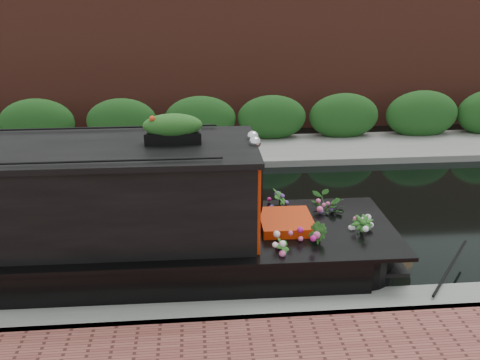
{
  "coord_description": "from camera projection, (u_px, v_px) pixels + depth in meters",
  "views": [
    {
      "loc": [
        -0.06,
        -9.43,
        4.39
      ],
      "look_at": [
        0.74,
        -0.6,
        1.05
      ],
      "focal_mm": 40.0,
      "sensor_mm": 36.0,
      "label": 1
    }
  ],
  "objects": [
    {
      "name": "ground",
      "position": [
        199.0,
        221.0,
        10.34
      ],
      "size": [
        80.0,
        80.0,
        0.0
      ],
      "primitive_type": "plane",
      "color": "black",
      "rests_on": "ground"
    },
    {
      "name": "near_bank_coping",
      "position": [
        204.0,
        324.0,
        7.26
      ],
      "size": [
        40.0,
        0.6,
        0.5
      ],
      "primitive_type": "cube",
      "color": "slate",
      "rests_on": "ground"
    },
    {
      "name": "far_bank_path",
      "position": [
        196.0,
        155.0,
        14.25
      ],
      "size": [
        40.0,
        2.4,
        0.34
      ],
      "primitive_type": "cube",
      "color": "gray",
      "rests_on": "ground"
    },
    {
      "name": "far_hedge",
      "position": [
        196.0,
        145.0,
        15.09
      ],
      "size": [
        40.0,
        1.1,
        2.8
      ],
      "primitive_type": "cube",
      "color": "#1A4617",
      "rests_on": "ground"
    },
    {
      "name": "far_brick_wall",
      "position": [
        195.0,
        126.0,
        17.05
      ],
      "size": [
        40.0,
        1.0,
        8.0
      ],
      "primitive_type": "cube",
      "color": "brown",
      "rests_on": "ground"
    },
    {
      "name": "rope_fender",
      "position": [
        398.0,
        257.0,
        8.64
      ],
      "size": [
        0.36,
        0.38,
        0.36
      ],
      "primitive_type": "cylinder",
      "rotation": [
        1.57,
        0.0,
        0.0
      ],
      "color": "olive",
      "rests_on": "ground"
    }
  ]
}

